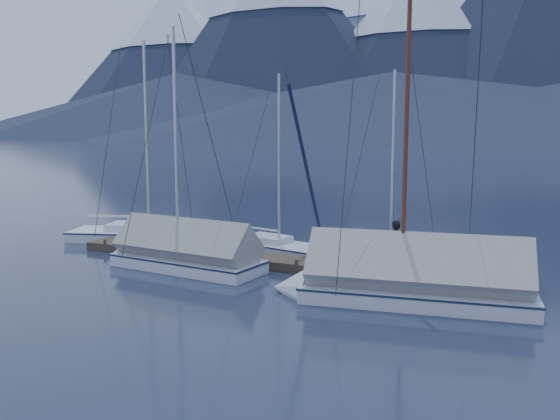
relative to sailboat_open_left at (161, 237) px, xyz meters
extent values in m
plane|color=#151C31|center=(7.36, -4.34, -0.18)|extent=(1000.00, 1000.00, 0.00)
cone|color=#475675|center=(-252.64, 415.66, 64.82)|extent=(308.00, 308.00, 130.00)
cone|color=silver|center=(-252.64, 415.66, 103.02)|extent=(133.24, 133.24, 54.60)
cone|color=#475675|center=(-102.64, 435.66, 74.82)|extent=(352.00, 352.00, 150.00)
cone|color=#192133|center=(-212.64, 295.66, 47.32)|extent=(209.00, 209.00, 95.00)
cone|color=silver|center=(-212.64, 295.66, 75.37)|extent=(90.41, 90.41, 39.90)
cone|color=#192133|center=(-132.64, 280.66, 57.32)|extent=(190.00, 190.00, 115.00)
cone|color=#192133|center=(-57.64, 290.66, 44.82)|extent=(171.00, 171.00, 90.00)
cone|color=#192133|center=(-172.64, 245.66, 17.32)|extent=(364.00, 364.00, 35.00)
cone|color=#192133|center=(-52.64, 235.66, 14.82)|extent=(416.00, 416.00, 30.00)
cube|color=#382D23|center=(7.36, -2.34, -0.01)|extent=(18.00, 1.50, 0.34)
cube|color=black|center=(1.36, -2.34, -0.23)|extent=(3.00, 1.30, 0.30)
cube|color=black|center=(7.36, -2.34, -0.23)|extent=(3.00, 1.30, 0.30)
cube|color=black|center=(13.36, -2.34, -0.23)|extent=(3.00, 1.30, 0.30)
cylinder|color=#382D23|center=(-0.64, -1.64, 0.17)|extent=(0.12, 0.12, 0.35)
cylinder|color=#382D23|center=(-0.64, -3.04, 0.17)|extent=(0.12, 0.12, 0.35)
cylinder|color=#382D23|center=(2.36, -1.64, 0.17)|extent=(0.12, 0.12, 0.35)
cylinder|color=#382D23|center=(2.36, -3.04, 0.17)|extent=(0.12, 0.12, 0.35)
cylinder|color=#382D23|center=(5.36, -1.64, 0.17)|extent=(0.12, 0.12, 0.35)
cylinder|color=#382D23|center=(5.36, -3.04, 0.17)|extent=(0.12, 0.12, 0.35)
cylinder|color=#382D23|center=(8.36, -1.64, 0.17)|extent=(0.12, 0.12, 0.35)
cylinder|color=#382D23|center=(8.36, -3.04, 0.17)|extent=(0.12, 0.12, 0.35)
cylinder|color=#382D23|center=(11.36, -1.64, 0.17)|extent=(0.12, 0.12, 0.35)
cylinder|color=#382D23|center=(11.36, -3.04, 0.17)|extent=(0.12, 0.12, 0.35)
cylinder|color=#382D23|center=(14.36, -1.64, 0.17)|extent=(0.12, 0.12, 0.35)
cylinder|color=#382D23|center=(14.36, -3.04, 0.17)|extent=(0.12, 0.12, 0.35)
cube|color=white|center=(-0.93, -0.30, -0.05)|extent=(6.91, 4.11, 0.72)
cube|color=white|center=(-0.93, -0.30, -0.37)|extent=(5.67, 2.87, 0.33)
cube|color=#18224A|center=(-0.93, -0.30, 0.26)|extent=(6.98, 4.15, 0.07)
cone|color=white|center=(2.66, 0.87, -0.05)|extent=(1.79, 2.37, 2.10)
cube|color=white|center=(-1.24, -0.40, 0.48)|extent=(2.66, 2.17, 0.33)
cylinder|color=#B2B7BF|center=(-0.51, -0.17, 4.68)|extent=(0.13, 0.13, 8.74)
cylinder|color=#B2B7BF|center=(-1.97, -0.64, 0.97)|extent=(2.83, 1.01, 0.10)
cylinder|color=#26262B|center=(1.05, 0.34, 4.68)|extent=(1.05, 3.15, 8.75)
cube|color=silver|center=(5.82, 0.12, -0.07)|extent=(5.57, 2.84, 0.59)
cube|color=silver|center=(5.82, 0.12, -0.34)|extent=(4.63, 1.90, 0.27)
cube|color=#1C1A4F|center=(5.82, 0.12, 0.18)|extent=(5.63, 2.87, 0.05)
cone|color=silver|center=(8.82, -0.51, -0.07)|extent=(1.31, 1.87, 1.70)
cube|color=silver|center=(5.56, 0.18, 0.35)|extent=(2.08, 1.60, 0.27)
cylinder|color=#B2B7BF|center=(6.17, 0.05, 3.77)|extent=(0.11, 0.11, 7.09)
cylinder|color=#B2B7BF|center=(4.96, 0.31, 0.75)|extent=(2.36, 0.58, 0.08)
cylinder|color=#26262B|center=(7.47, -0.23, 3.77)|extent=(0.58, 2.63, 7.10)
cube|color=silver|center=(10.53, 0.61, -0.07)|extent=(5.58, 2.88, 0.59)
cube|color=silver|center=(10.53, 0.61, -0.34)|extent=(4.63, 1.93, 0.27)
cube|color=#19304D|center=(10.53, 0.61, 0.18)|extent=(5.63, 2.91, 0.05)
cone|color=silver|center=(13.52, -0.05, -0.07)|extent=(1.32, 1.87, 1.70)
cube|color=silver|center=(10.28, 0.67, 0.35)|extent=(2.09, 1.61, 0.27)
cylinder|color=#B2B7BF|center=(10.88, 0.53, 3.77)|extent=(0.11, 0.11, 7.09)
cylinder|color=#B2B7BF|center=(9.67, 0.80, 0.75)|extent=(2.35, 0.59, 0.08)
cylinder|color=#26262B|center=(12.18, 0.25, 3.77)|extent=(0.60, 2.62, 7.10)
cube|color=silver|center=(13.12, -4.75, -0.05)|extent=(7.16, 3.49, 0.73)
cube|color=silver|center=(13.12, -4.75, -0.38)|extent=(5.97, 2.25, 0.33)
cube|color=#152A41|center=(13.12, -4.75, 0.26)|extent=(7.23, 3.53, 0.07)
cone|color=silver|center=(9.24, -5.38, -0.05)|extent=(1.57, 2.50, 2.34)
cylinder|color=#592819|center=(12.68, -4.82, 4.75)|extent=(0.13, 0.13, 8.85)
cylinder|color=#592819|center=(14.21, -4.58, 0.98)|extent=(3.06, 0.59, 0.10)
cylinder|color=#26262B|center=(10.99, -5.09, 4.75)|extent=(0.58, 3.41, 8.86)
cube|color=#9E9C94|center=(13.12, -4.75, 0.76)|extent=(6.83, 3.48, 2.48)
cube|color=silver|center=(4.38, -4.18, -0.05)|extent=(6.07, 2.61, 0.70)
cube|color=silver|center=(4.38, -4.18, -0.37)|extent=(5.10, 1.59, 0.32)
cube|color=#162042|center=(4.38, -4.18, 0.24)|extent=(6.13, 2.64, 0.06)
cone|color=silver|center=(0.97, -3.89, -0.05)|extent=(1.33, 2.12, 2.02)
cylinder|color=#B2B7BF|center=(3.96, -4.15, 4.51)|extent=(0.13, 0.13, 8.44)
cylinder|color=#B2B7BF|center=(5.43, -4.27, 0.93)|extent=(2.66, 0.33, 0.09)
cylinder|color=#26262B|center=(2.49, -4.02, 4.51)|extent=(0.28, 2.97, 8.44)
cube|color=gray|center=(4.38, -4.18, 0.72)|extent=(5.78, 2.63, 2.15)
imported|color=black|center=(11.82, -2.17, 1.03)|extent=(0.59, 0.73, 1.74)
camera|label=1|loc=(16.93, -22.29, 5.05)|focal=38.00mm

